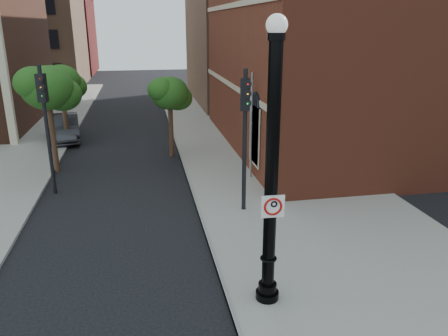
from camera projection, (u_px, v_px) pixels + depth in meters
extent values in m
plane|color=black|center=(145.00, 320.00, 10.22)|extent=(120.00, 120.00, 0.00)
cube|color=gray|center=(270.00, 170.00, 20.60)|extent=(8.00, 60.00, 0.12)
cube|color=gray|center=(187.00, 175.00, 19.90)|extent=(0.10, 60.00, 0.14)
cube|color=brown|center=(426.00, 36.00, 24.24)|extent=(22.00, 16.00, 12.00)
cube|color=black|center=(255.00, 136.00, 18.87)|extent=(0.08, 1.40, 2.40)
cube|color=beige|center=(232.00, 86.00, 23.07)|extent=(0.06, 16.00, 0.25)
cube|color=beige|center=(232.00, 5.00, 21.82)|extent=(0.06, 16.00, 0.25)
cube|color=#8D664D|center=(23.00, 30.00, 47.27)|extent=(12.00, 12.00, 12.00)
cube|color=maroon|center=(48.00, 36.00, 60.65)|extent=(12.00, 12.00, 10.00)
cube|color=#8D664D|center=(317.00, 20.00, 38.86)|extent=(22.00, 14.00, 14.00)
cylinder|color=black|center=(267.00, 297.00, 10.84)|extent=(0.58, 0.58, 0.31)
cylinder|color=black|center=(267.00, 288.00, 10.76)|extent=(0.45, 0.45, 0.26)
cylinder|color=black|center=(271.00, 178.00, 9.86)|extent=(0.31, 0.31, 5.96)
torus|color=black|center=(268.00, 258.00, 10.50)|extent=(0.41, 0.41, 0.06)
cylinder|color=black|center=(276.00, 37.00, 8.90)|extent=(0.37, 0.37, 0.15)
sphere|color=silver|center=(277.00, 25.00, 8.83)|extent=(0.45, 0.45, 0.45)
cube|color=white|center=(273.00, 206.00, 9.89)|extent=(0.54, 0.04, 0.54)
cube|color=black|center=(273.00, 196.00, 9.81)|extent=(0.54, 0.03, 0.05)
cube|color=black|center=(273.00, 216.00, 9.97)|extent=(0.54, 0.03, 0.05)
cube|color=black|center=(262.00, 207.00, 9.86)|extent=(0.05, 0.01, 0.54)
cube|color=black|center=(284.00, 206.00, 9.93)|extent=(0.05, 0.01, 0.54)
torus|color=#A90B06|center=(273.00, 206.00, 9.89)|extent=(0.44, 0.07, 0.43)
cube|color=#A90B06|center=(273.00, 206.00, 9.89)|extent=(0.31, 0.02, 0.31)
cube|color=black|center=(271.00, 207.00, 9.88)|extent=(0.05, 0.01, 0.25)
torus|color=black|center=(274.00, 204.00, 9.88)|extent=(0.17, 0.06, 0.17)
cylinder|color=black|center=(273.00, 196.00, 9.81)|extent=(0.03, 0.02, 0.03)
imported|color=#2A2A2F|center=(65.00, 128.00, 25.89)|extent=(2.30, 4.80, 1.52)
cylinder|color=black|center=(48.00, 132.00, 17.09)|extent=(0.15, 0.15, 5.15)
cube|color=black|center=(42.00, 88.00, 16.55)|extent=(0.38, 0.37, 1.07)
sphere|color=#E50505|center=(41.00, 78.00, 16.29)|extent=(0.19, 0.19, 0.19)
sphere|color=#FF8C00|center=(42.00, 87.00, 16.39)|extent=(0.19, 0.19, 0.19)
sphere|color=#00E519|center=(43.00, 96.00, 16.49)|extent=(0.19, 0.19, 0.19)
cylinder|color=black|center=(244.00, 144.00, 15.30)|extent=(0.15, 0.15, 5.20)
cube|color=black|center=(245.00, 95.00, 14.76)|extent=(0.40, 0.38, 1.08)
sphere|color=#E50505|center=(248.00, 84.00, 14.50)|extent=(0.19, 0.19, 0.19)
sphere|color=#FF8C00|center=(248.00, 94.00, 14.60)|extent=(0.19, 0.19, 0.19)
sphere|color=#00E519|center=(248.00, 103.00, 14.70)|extent=(0.19, 0.19, 0.19)
cylinder|color=#999999|center=(251.00, 128.00, 18.79)|extent=(0.09, 0.09, 4.71)
cylinder|color=#372016|center=(53.00, 134.00, 19.95)|extent=(0.24, 0.24, 3.66)
ellipsoid|color=#1C4813|center=(47.00, 88.00, 19.30)|extent=(2.30, 2.30, 1.95)
ellipsoid|color=#1C4813|center=(62.00, 94.00, 19.90)|extent=(1.78, 1.78, 1.51)
ellipsoid|color=#1C4813|center=(33.00, 83.00, 18.84)|extent=(1.67, 1.67, 1.42)
cylinder|color=#372016|center=(65.00, 117.00, 24.29)|extent=(0.24, 0.24, 3.40)
ellipsoid|color=#1C4813|center=(61.00, 82.00, 23.68)|extent=(2.13, 2.13, 1.81)
ellipsoid|color=#1C4813|center=(72.00, 87.00, 24.24)|extent=(1.65, 1.65, 1.40)
ellipsoid|color=#1C4813|center=(51.00, 78.00, 23.26)|extent=(1.55, 1.55, 1.32)
cylinder|color=#372016|center=(171.00, 127.00, 22.46)|extent=(0.24, 0.24, 3.08)
ellipsoid|color=#1C4813|center=(170.00, 93.00, 21.91)|extent=(1.94, 1.94, 1.65)
ellipsoid|color=#1C4813|center=(178.00, 98.00, 22.41)|extent=(1.50, 1.50, 1.27)
ellipsoid|color=#1C4813|center=(162.00, 90.00, 21.52)|extent=(1.41, 1.41, 1.20)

